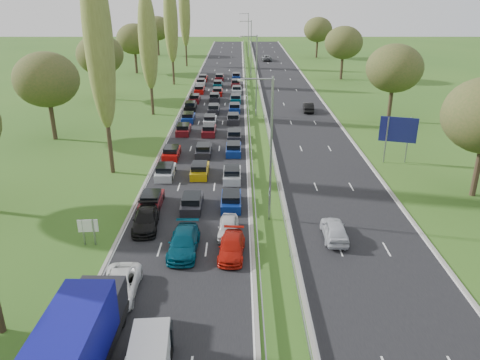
{
  "coord_description": "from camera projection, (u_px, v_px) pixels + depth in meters",
  "views": [
    {
      "loc": [
        2.01,
        7.62,
        17.99
      ],
      "look_at": [
        2.03,
        48.12,
        1.5
      ],
      "focal_mm": 35.0,
      "sensor_mm": 36.0,
      "label": 1
    }
  ],
  "objects": [
    {
      "name": "ground",
      "position": [
        255.0,
        113.0,
        73.82
      ],
      "size": [
        260.0,
        260.0,
        0.0
      ],
      "primitive_type": "plane",
      "color": "#2C571B",
      "rests_on": "ground"
    },
    {
      "name": "near_carriageway",
      "position": [
        214.0,
        109.0,
        76.13
      ],
      "size": [
        10.5,
        215.0,
        0.04
      ],
      "primitive_type": "cube",
      "color": "black",
      "rests_on": "ground"
    },
    {
      "name": "far_carriageway",
      "position": [
        296.0,
        109.0,
        76.14
      ],
      "size": [
        10.5,
        215.0,
        0.04
      ],
      "primitive_type": "cube",
      "color": "black",
      "rests_on": "ground"
    },
    {
      "name": "central_reservation",
      "position": [
        255.0,
        106.0,
        75.93
      ],
      "size": [
        2.36,
        215.0,
        0.32
      ],
      "color": "gray",
      "rests_on": "ground"
    },
    {
      "name": "lamp_columns",
      "position": [
        256.0,
        77.0,
        69.71
      ],
      "size": [
        0.18,
        140.18,
        12.0
      ],
      "color": "gray",
      "rests_on": "ground"
    },
    {
      "name": "poplar_row",
      "position": [
        131.0,
        39.0,
        58.18
      ],
      "size": [
        2.8,
        127.8,
        22.44
      ],
      "color": "#2D2116",
      "rests_on": "ground"
    },
    {
      "name": "woodland_left",
      "position": [
        35.0,
        85.0,
        54.82
      ],
      "size": [
        8.0,
        166.0,
        11.1
      ],
      "color": "#2D2116",
      "rests_on": "ground"
    },
    {
      "name": "woodland_right",
      "position": [
        415.0,
        79.0,
        58.59
      ],
      "size": [
        8.0,
        153.0,
        11.1
      ],
      "color": "#2D2116",
      "rests_on": "ground"
    },
    {
      "name": "traffic_queue_fill",
      "position": [
        212.0,
        114.0,
        71.24
      ],
      "size": [
        9.14,
        69.31,
        0.8
      ],
      "color": "#590F14",
      "rests_on": "ground"
    },
    {
      "name": "near_car_2",
      "position": [
        119.0,
        286.0,
        29.42
      ],
      "size": [
        2.42,
        5.0,
        1.37
      ],
      "primitive_type": "imported",
      "rotation": [
        0.0,
        0.0,
        0.03
      ],
      "color": "white",
      "rests_on": "near_carriageway"
    },
    {
      "name": "near_car_3",
      "position": [
        146.0,
        220.0,
        37.88
      ],
      "size": [
        2.36,
        4.98,
        1.4
      ],
      "primitive_type": "imported",
      "rotation": [
        0.0,
        0.0,
        0.08
      ],
      "color": "black",
      "rests_on": "near_carriageway"
    },
    {
      "name": "near_car_7",
      "position": [
        184.0,
        242.0,
        34.38
      ],
      "size": [
        2.21,
        5.22,
        1.5
      ],
      "primitive_type": "imported",
      "rotation": [
        0.0,
        0.0,
        -0.02
      ],
      "color": "#053E52",
      "rests_on": "near_carriageway"
    },
    {
      "name": "near_car_11",
      "position": [
        232.0,
        247.0,
        33.97
      ],
      "size": [
        2.1,
        4.58,
        1.3
      ],
      "primitive_type": "imported",
      "rotation": [
        0.0,
        0.0,
        -0.06
      ],
      "color": "#AE150A",
      "rests_on": "near_carriageway"
    },
    {
      "name": "near_car_12",
      "position": [
        228.0,
        227.0,
        36.83
      ],
      "size": [
        1.72,
        3.94,
        1.32
      ],
      "primitive_type": "imported",
      "rotation": [
        0.0,
        0.0,
        -0.04
      ],
      "color": "silver",
      "rests_on": "near_carriageway"
    },
    {
      "name": "far_car_0",
      "position": [
        335.0,
        230.0,
        36.18
      ],
      "size": [
        1.88,
        4.45,
        1.5
      ],
      "primitive_type": "imported",
      "rotation": [
        0.0,
        0.0,
        3.12
      ],
      "color": "#B9BCC4",
      "rests_on": "far_carriageway"
    },
    {
      "name": "far_car_1",
      "position": [
        308.0,
        107.0,
        74.25
      ],
      "size": [
        1.79,
        4.47,
        1.44
      ],
      "primitive_type": "imported",
      "rotation": [
        0.0,
        0.0,
        3.08
      ],
      "color": "black",
      "rests_on": "far_carriageway"
    },
    {
      "name": "far_car_2",
      "position": [
        266.0,
        58.0,
        128.15
      ],
      "size": [
        2.84,
        5.69,
        1.55
      ],
      "primitive_type": "imported",
      "rotation": [
        0.0,
        0.0,
        3.19
      ],
      "color": "slate",
      "rests_on": "far_carriageway"
    },
    {
      "name": "blue_lorry",
      "position": [
        78.0,
        343.0,
        22.76
      ],
      "size": [
        2.61,
        9.39,
        3.96
      ],
      "rotation": [
        0.0,
        0.0,
        -0.02
      ],
      "color": "black",
      "rests_on": "near_carriageway"
    },
    {
      "name": "info_sign",
      "position": [
        88.0,
        228.0,
        35.12
      ],
      "size": [
        1.5,
        0.18,
        2.1
      ],
      "color": "gray",
      "rests_on": "ground"
    },
    {
      "name": "direction_sign",
      "position": [
        398.0,
        132.0,
        51.27
      ],
      "size": [
        3.86,
        1.24,
        5.2
      ],
      "color": "gray",
      "rests_on": "ground"
    }
  ]
}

